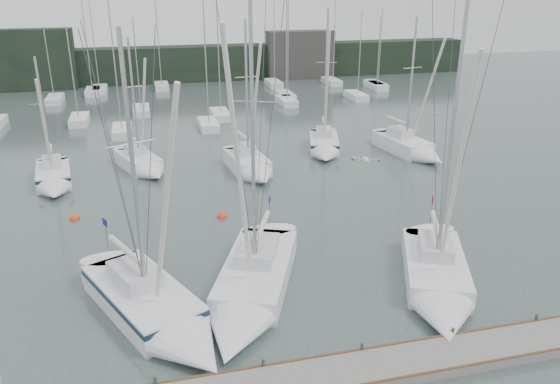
# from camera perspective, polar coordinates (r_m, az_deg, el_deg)

# --- Properties ---
(ground) EXTENTS (160.00, 160.00, 0.00)m
(ground) POSITION_cam_1_polar(r_m,az_deg,el_deg) (25.48, 0.70, -12.15)
(ground) COLOR #42514D
(ground) RESTS_ON ground
(dock) EXTENTS (24.00, 2.00, 0.40)m
(dock) POSITION_cam_1_polar(r_m,az_deg,el_deg) (21.53, 4.32, -18.80)
(dock) COLOR slate
(dock) RESTS_ON ground
(far_treeline) EXTENTS (90.00, 4.00, 5.00)m
(far_treeline) POSITION_cam_1_polar(r_m,az_deg,el_deg) (83.52, -10.57, 13.02)
(far_treeline) COLOR black
(far_treeline) RESTS_ON ground
(far_building_left) EXTENTS (12.00, 3.00, 8.00)m
(far_building_left) POSITION_cam_1_polar(r_m,az_deg,el_deg) (82.44, -24.84, 12.41)
(far_building_left) COLOR black
(far_building_left) RESTS_ON ground
(far_building_right) EXTENTS (10.00, 3.00, 7.00)m
(far_building_right) POSITION_cam_1_polar(r_m,az_deg,el_deg) (84.56, 2.11, 14.13)
(far_building_right) COLOR #3A3835
(far_building_right) RESTS_ON ground
(mast_forest) EXTENTS (52.34, 27.60, 14.27)m
(mast_forest) POSITION_cam_1_polar(r_m,az_deg,el_deg) (67.73, -9.53, 9.47)
(mast_forest) COLOR white
(mast_forest) RESTS_ON ground
(sailboat_near_left) EXTENTS (6.73, 10.05, 13.48)m
(sailboat_near_left) POSITION_cam_1_polar(r_m,az_deg,el_deg) (24.47, -12.29, -12.58)
(sailboat_near_left) COLOR white
(sailboat_near_left) RESTS_ON ground
(sailboat_near_center) EXTENTS (6.88, 10.96, 15.63)m
(sailboat_near_center) POSITION_cam_1_polar(r_m,az_deg,el_deg) (25.34, -3.38, -10.95)
(sailboat_near_center) COLOR white
(sailboat_near_center) RESTS_ON ground
(sailboat_near_right) EXTENTS (6.30, 9.60, 14.43)m
(sailboat_near_right) POSITION_cam_1_polar(r_m,az_deg,el_deg) (27.06, 16.27, -9.58)
(sailboat_near_right) COLOR white
(sailboat_near_right) RESTS_ON ground
(sailboat_mid_a) EXTENTS (3.19, 7.14, 9.94)m
(sailboat_mid_a) POSITION_cam_1_polar(r_m,az_deg,el_deg) (42.55, -22.56, 1.14)
(sailboat_mid_a) COLOR white
(sailboat_mid_a) RESTS_ON ground
(sailboat_mid_b) EXTENTS (4.47, 7.08, 10.88)m
(sailboat_mid_b) POSITION_cam_1_polar(r_m,az_deg,el_deg) (43.77, -14.00, 2.67)
(sailboat_mid_b) COLOR white
(sailboat_mid_b) RESTS_ON ground
(sailboat_mid_c) EXTENTS (3.30, 7.16, 12.22)m
(sailboat_mid_c) POSITION_cam_1_polar(r_m,az_deg,el_deg) (41.86, -2.94, 2.55)
(sailboat_mid_c) COLOR white
(sailboat_mid_c) RESTS_ON ground
(sailboat_mid_d) EXTENTS (4.39, 7.68, 12.75)m
(sailboat_mid_d) POSITION_cam_1_polar(r_m,az_deg,el_deg) (47.37, 4.66, 4.72)
(sailboat_mid_d) COLOR white
(sailboat_mid_d) RESTS_ON ground
(sailboat_mid_e) EXTENTS (3.89, 8.33, 12.13)m
(sailboat_mid_e) POSITION_cam_1_polar(r_m,az_deg,el_deg) (47.85, 13.79, 4.35)
(sailboat_mid_e) COLOR white
(sailboat_mid_e) RESTS_ON ground
(buoy_a) EXTENTS (0.65, 0.65, 0.65)m
(buoy_a) POSITION_cam_1_polar(r_m,az_deg,el_deg) (34.80, -6.08, -2.63)
(buoy_a) COLOR #F33515
(buoy_a) RESTS_ON ground
(buoy_c) EXTENTS (0.64, 0.64, 0.64)m
(buoy_c) POSITION_cam_1_polar(r_m,az_deg,el_deg) (36.66, -20.65, -2.68)
(buoy_c) COLOR #F33515
(buoy_c) RESTS_ON ground
(seagull) EXTENTS (1.05, 0.58, 0.22)m
(seagull) POSITION_cam_1_polar(r_m,az_deg,el_deg) (22.87, 8.95, 3.37)
(seagull) COLOR silver
(seagull) RESTS_ON ground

